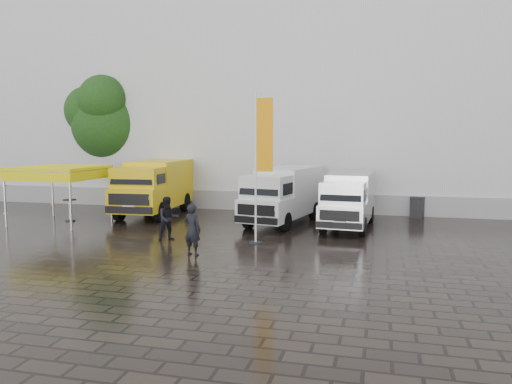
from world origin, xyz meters
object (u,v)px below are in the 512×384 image
Objects in this scene: van_silver at (349,201)px; cocktail_table at (70,210)px; person_front at (192,229)px; canopy_tent at (59,170)px; flagpole at (261,159)px; person_tent at (168,218)px; wheelie_bin at (417,207)px; van_white at (283,196)px; van_yellow at (154,188)px.

van_silver reaches higher than cocktail_table.
canopy_tent is at bearing -13.02° from person_front.
person_tent is at bearing -175.50° from flagpole.
flagpole is (-2.89, -4.05, 1.92)m from van_silver.
person_tent is (-3.50, -0.28, -2.25)m from flagpole.
canopy_tent is 9.36m from person_front.
wheelie_bin is 12.28m from person_tent.
flagpole is at bearing -110.12° from person_front.
van_white is 3.51× the size of person_tent.
van_white is 1.69× the size of canopy_tent.
person_tent is (6.17, -2.85, 0.31)m from cocktail_table.
flagpole reaches higher than cocktail_table.
wheelie_bin is (5.92, 7.60, -2.57)m from flagpole.
person_front is at bearing -92.91° from van_white.
van_yellow is at bearing -40.89° from person_front.
van_white is at bearing 177.07° from van_silver.
flagpole is 9.97m from wheelie_bin.
person_front is at bearing -60.16° from van_yellow.
canopy_tent is at bearing -167.28° from van_silver.
wheelie_bin is at bearing 17.86° from cocktail_table.
person_front is (-1.71, -2.37, -2.22)m from flagpole.
cocktail_table is 6.80m from person_tent.
person_tent is (3.18, -5.46, -0.52)m from van_yellow.
wheelie_bin is at bearing 3.51° from person_tent.
person_front is (8.09, -4.45, -1.55)m from canopy_tent.
person_tent is at bearing -20.53° from canopy_tent.
wheelie_bin is at bearing -111.66° from person_front.
van_silver is at bearing -112.43° from wheelie_bin.
canopy_tent is 2.08× the size of person_tent.
canopy_tent reaches higher than person_tent.
van_white is at bearing -133.61° from wheelie_bin.
van_yellow is at bearing -151.08° from wheelie_bin.
van_yellow is 9.04m from person_front.
canopy_tent is at bearing -106.09° from cocktail_table.
person_front reaches higher than wheelie_bin.
cocktail_table is at bearing -169.38° from van_silver.
person_tent is (-6.39, -4.32, -0.33)m from van_silver.
flagpole is at bearing -121.59° from van_silver.
van_silver is at bearing 6.68° from cocktail_table.
cocktail_table is at bearing 165.07° from flagpole.
person_front is 1.04× the size of person_tent.
flagpole is 4.17m from person_tent.
van_white is 5.68× the size of cocktail_table.
person_front is (7.95, -4.94, 0.35)m from cocktail_table.
wheelie_bin is (12.59, 2.42, -0.84)m from van_yellow.
van_white is at bearing -10.16° from van_yellow.
van_silver is 12.91m from canopy_tent.
van_white reaches higher than person_tent.
van_silver is 4.71m from wheelie_bin.
van_white is 1.05× the size of flagpole.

